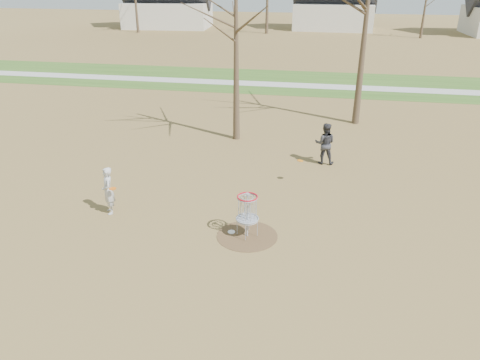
% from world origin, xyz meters
% --- Properties ---
extents(ground, '(160.00, 160.00, 0.00)m').
position_xyz_m(ground, '(0.00, 0.00, 0.00)').
color(ground, brown).
rests_on(ground, ground).
extents(green_band, '(160.00, 8.00, 0.01)m').
position_xyz_m(green_band, '(0.00, 21.00, 0.01)').
color(green_band, '#2D5119').
rests_on(green_band, ground).
extents(footpath, '(160.00, 1.50, 0.01)m').
position_xyz_m(footpath, '(0.00, 20.00, 0.01)').
color(footpath, '#9E9E99').
rests_on(footpath, green_band).
extents(dirt_circle, '(1.80, 1.80, 0.01)m').
position_xyz_m(dirt_circle, '(0.00, 0.00, 0.01)').
color(dirt_circle, '#47331E').
rests_on(dirt_circle, ground).
extents(player_standing, '(0.61, 0.68, 1.55)m').
position_xyz_m(player_standing, '(-4.58, 0.62, 0.77)').
color(player_standing, '#B7B7B7').
rests_on(player_standing, ground).
extents(player_throwing, '(0.82, 0.65, 1.68)m').
position_xyz_m(player_throwing, '(2.05, 6.18, 0.84)').
color(player_throwing, '#323237').
rests_on(player_throwing, ground).
extents(disc_grounded, '(0.22, 0.22, 0.02)m').
position_xyz_m(disc_grounded, '(-0.49, 0.11, 0.02)').
color(disc_grounded, white).
rests_on(disc_grounded, dirt_circle).
extents(discs_in_play, '(5.73, 3.87, 0.13)m').
position_xyz_m(discs_in_play, '(-1.41, 2.30, 0.93)').
color(discs_in_play, orange).
rests_on(discs_in_play, ground).
extents(disc_golf_basket, '(0.64, 0.64, 1.35)m').
position_xyz_m(disc_golf_basket, '(0.00, 0.00, 0.91)').
color(disc_golf_basket, '#9EA3AD').
rests_on(disc_golf_basket, ground).
extents(houses_row, '(56.51, 10.01, 7.26)m').
position_xyz_m(houses_row, '(4.32, 52.56, 3.52)').
color(houses_row, silver).
rests_on(houses_row, ground).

